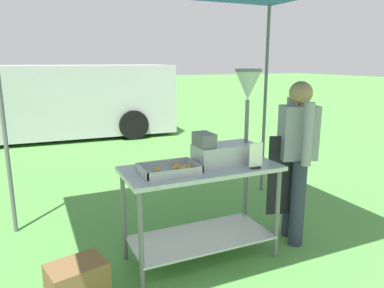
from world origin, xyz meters
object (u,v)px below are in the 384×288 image
object	(u,v)px
donut_tray	(171,170)
van_silver	(52,100)
donut_cart	(201,194)
menu_sign	(256,158)
vendor	(296,154)
supply_crate	(78,284)
donut_fryer	(230,132)

from	to	relation	value
donut_tray	van_silver	distance (m)	6.48
donut_cart	menu_sign	world-z (taller)	menu_sign
donut_cart	donut_tray	xyz separation A→B (m)	(-0.31, -0.05, 0.27)
donut_cart	menu_sign	xyz separation A→B (m)	(0.40, -0.24, 0.35)
vendor	supply_crate	world-z (taller)	vendor
supply_crate	donut_tray	bearing A→B (deg)	10.73
donut_cart	van_silver	world-z (taller)	van_silver
menu_sign	supply_crate	size ratio (longest dim) A/B	0.48
donut_cart	menu_sign	bearing A→B (deg)	-30.48
donut_fryer	supply_crate	size ratio (longest dim) A/B	1.78
menu_sign	vendor	distance (m)	0.63
donut_tray	van_silver	xyz separation A→B (m)	(-0.52, 6.46, -0.03)
donut_tray	menu_sign	bearing A→B (deg)	-14.43
menu_sign	supply_crate	distance (m)	1.73
menu_sign	donut_cart	bearing A→B (deg)	149.52
supply_crate	van_silver	size ratio (longest dim) A/B	0.08
donut_tray	menu_sign	world-z (taller)	menu_sign
supply_crate	van_silver	distance (m)	6.66
menu_sign	van_silver	xyz separation A→B (m)	(-1.23, 6.65, -0.10)
donut_fryer	donut_tray	bearing A→B (deg)	-174.55
menu_sign	vendor	xyz separation A→B (m)	(0.60, 0.18, -0.08)
donut_tray	donut_fryer	xyz separation A→B (m)	(0.59, 0.06, 0.27)
donut_fryer	van_silver	xyz separation A→B (m)	(-1.11, 6.41, -0.29)
donut_tray	van_silver	bearing A→B (deg)	94.58
supply_crate	van_silver	xyz separation A→B (m)	(0.30, 6.62, 0.71)
donut_cart	supply_crate	bearing A→B (deg)	-169.45
van_silver	supply_crate	bearing A→B (deg)	-92.58
menu_sign	van_silver	world-z (taller)	van_silver
donut_cart	donut_tray	world-z (taller)	donut_tray
menu_sign	vendor	world-z (taller)	vendor
van_silver	donut_fryer	bearing A→B (deg)	-80.15
donut_fryer	van_silver	size ratio (longest dim) A/B	0.15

